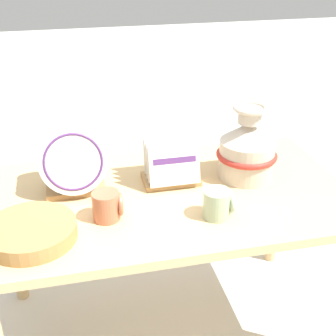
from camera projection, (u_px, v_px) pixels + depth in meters
The scene contains 8 objects.
ground_plane at pixel (168, 325), 2.10m from camera, with size 14.00×14.00×0.00m, color beige.
display_table at pixel (168, 211), 1.82m from camera, with size 1.39×0.78×0.69m.
ceramic_vase at pixel (247, 148), 1.85m from camera, with size 0.24×0.24×0.30m.
dish_rack_round_plates at pixel (73, 164), 1.75m from camera, with size 0.25×0.18×0.27m.
dish_rack_square_plates at pixel (171, 164), 1.83m from camera, with size 0.22×0.17×0.22m.
wicker_charger_stack at pixel (31, 232), 1.52m from camera, with size 0.30×0.30×0.05m.
mug_sage_glaze at pixel (218, 204), 1.62m from camera, with size 0.10×0.10×0.10m.
mug_terracotta_glaze at pixel (108, 206), 1.61m from camera, with size 0.10×0.10×0.10m.
Camera 1 is at (-0.35, -1.50, 1.60)m, focal length 50.00 mm.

